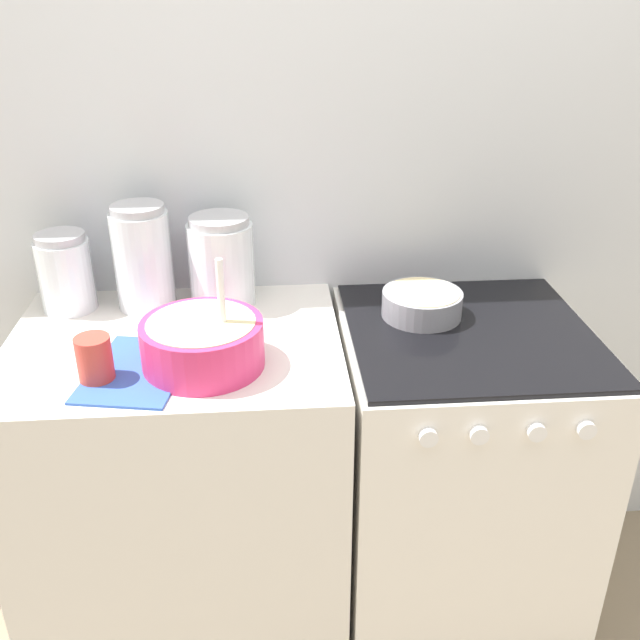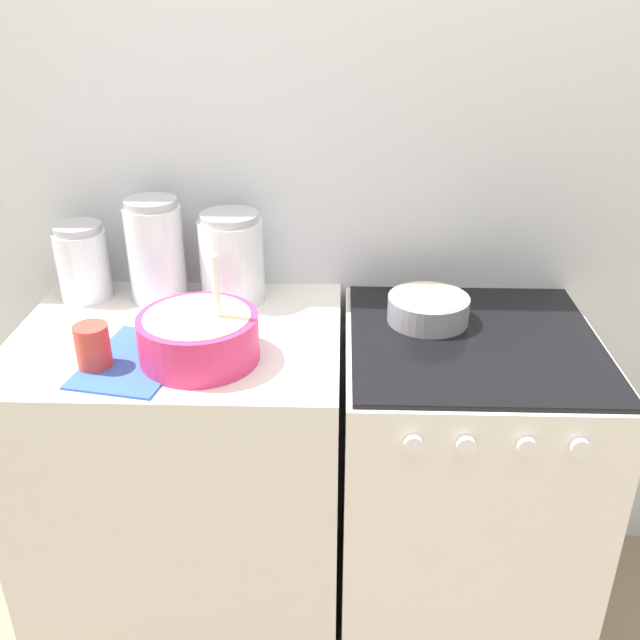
# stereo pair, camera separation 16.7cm
# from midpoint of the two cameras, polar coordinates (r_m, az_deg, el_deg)

# --- Properties ---
(wall_back) EXTENTS (4.58, 0.05, 2.40)m
(wall_back) POSITION_cam_midpoint_polar(r_m,az_deg,el_deg) (1.91, 4.36, 11.58)
(wall_back) COLOR silver
(wall_back) RESTS_ON ground_plane
(countertop_cabinet) EXTENTS (0.79, 0.62, 0.89)m
(countertop_cabinet) POSITION_cam_midpoint_polar(r_m,az_deg,el_deg) (1.98, -7.85, -12.70)
(countertop_cabinet) COLOR silver
(countertop_cabinet) RESTS_ON ground_plane
(stove) EXTENTS (0.61, 0.64, 0.89)m
(stove) POSITION_cam_midpoint_polar(r_m,az_deg,el_deg) (2.00, 13.48, -12.89)
(stove) COLOR white
(stove) RESTS_ON ground_plane
(mixing_bowl) EXTENTS (0.27, 0.27, 0.25)m
(mixing_bowl) POSITION_cam_midpoint_polar(r_m,az_deg,el_deg) (1.59, -6.72, -1.26)
(mixing_bowl) COLOR #E0336B
(mixing_bowl) RESTS_ON countertop_cabinet
(baking_pan) EXTENTS (0.20, 0.20, 0.07)m
(baking_pan) POSITION_cam_midpoint_polar(r_m,az_deg,el_deg) (1.80, 11.33, 0.89)
(baking_pan) COLOR gray
(baking_pan) RESTS_ON stove
(storage_jar_left) EXTENTS (0.14, 0.14, 0.20)m
(storage_jar_left) POSITION_cam_midpoint_polar(r_m,az_deg,el_deg) (1.95, -16.10, 4.06)
(storage_jar_left) COLOR silver
(storage_jar_left) RESTS_ON countertop_cabinet
(storage_jar_middle) EXTENTS (0.15, 0.15, 0.27)m
(storage_jar_middle) POSITION_cam_midpoint_polar(r_m,az_deg,el_deg) (1.89, -10.49, 4.93)
(storage_jar_middle) COLOR silver
(storage_jar_middle) RESTS_ON countertop_cabinet
(storage_jar_right) EXTENTS (0.17, 0.17, 0.24)m
(storage_jar_right) POSITION_cam_midpoint_polar(r_m,az_deg,el_deg) (1.86, -4.49, 4.48)
(storage_jar_right) COLOR silver
(storage_jar_right) RESTS_ON countertop_cabinet
(tin_can) EXTENTS (0.08, 0.08, 0.10)m
(tin_can) POSITION_cam_midpoint_polar(r_m,az_deg,el_deg) (1.60, -14.88, -2.19)
(tin_can) COLOR #CC3F33
(tin_can) RESTS_ON countertop_cabinet
(recipe_page) EXTENTS (0.25, 0.33, 0.01)m
(recipe_page) POSITION_cam_midpoint_polar(r_m,az_deg,el_deg) (1.63, -11.72, -3.22)
(recipe_page) COLOR #3359B2
(recipe_page) RESTS_ON countertop_cabinet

